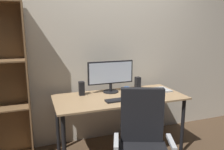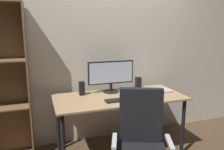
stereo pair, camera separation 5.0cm
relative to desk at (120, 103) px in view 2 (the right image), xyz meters
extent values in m
cube|color=beige|center=(0.00, 0.52, 0.64)|extent=(6.40, 0.10, 2.60)
cube|color=tan|center=(0.00, 0.00, 0.07)|extent=(1.56, 0.70, 0.02)
cylinder|color=black|center=(-0.72, -0.29, -0.30)|extent=(0.04, 0.04, 0.72)
cylinder|color=black|center=(0.72, -0.29, -0.30)|extent=(0.04, 0.04, 0.72)
cylinder|color=black|center=(-0.72, 0.29, -0.30)|extent=(0.04, 0.04, 0.72)
cylinder|color=black|center=(0.72, 0.29, -0.30)|extent=(0.04, 0.04, 0.72)
cylinder|color=black|center=(-0.04, 0.21, 0.09)|extent=(0.20, 0.20, 0.01)
cylinder|color=black|center=(-0.04, 0.21, 0.15)|extent=(0.04, 0.04, 0.10)
cube|color=black|center=(-0.04, 0.21, 0.34)|extent=(0.59, 0.03, 0.29)
cube|color=silver|center=(-0.04, 0.20, 0.34)|extent=(0.56, 0.01, 0.26)
cube|color=black|center=(-0.08, -0.15, 0.09)|extent=(0.29, 0.12, 0.02)
cube|color=black|center=(0.16, -0.12, 0.10)|extent=(0.08, 0.11, 0.03)
cylinder|color=#285193|center=(0.10, 0.01, 0.14)|extent=(0.07, 0.07, 0.10)
cube|color=#285193|center=(0.14, 0.01, 0.14)|extent=(0.02, 0.01, 0.06)
cube|color=#B7BABC|center=(0.55, 0.04, 0.10)|extent=(0.32, 0.23, 0.02)
cube|color=black|center=(-0.42, 0.20, 0.17)|extent=(0.06, 0.07, 0.17)
cube|color=black|center=(0.34, 0.20, 0.17)|extent=(0.06, 0.07, 0.17)
cube|color=black|center=(-0.03, -0.64, 0.09)|extent=(0.40, 0.21, 0.52)
cube|color=#B7BABC|center=(-0.32, -0.73, -0.08)|extent=(0.13, 0.26, 0.03)
cube|color=#B7BABC|center=(0.12, -0.91, -0.08)|extent=(0.13, 0.26, 0.03)
cube|color=brown|center=(-1.03, 0.31, 0.26)|extent=(0.02, 0.28, 1.83)
camera|label=1|loc=(-0.96, -2.41, 0.90)|focal=35.88mm
camera|label=2|loc=(-0.92, -2.42, 0.90)|focal=35.88mm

